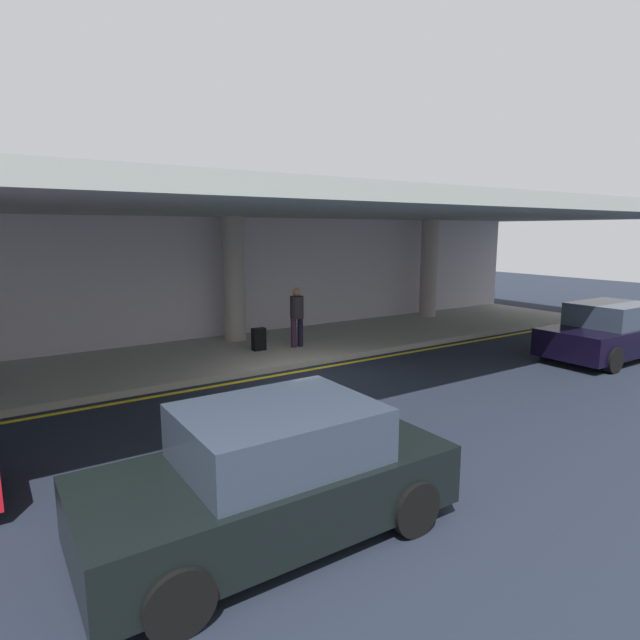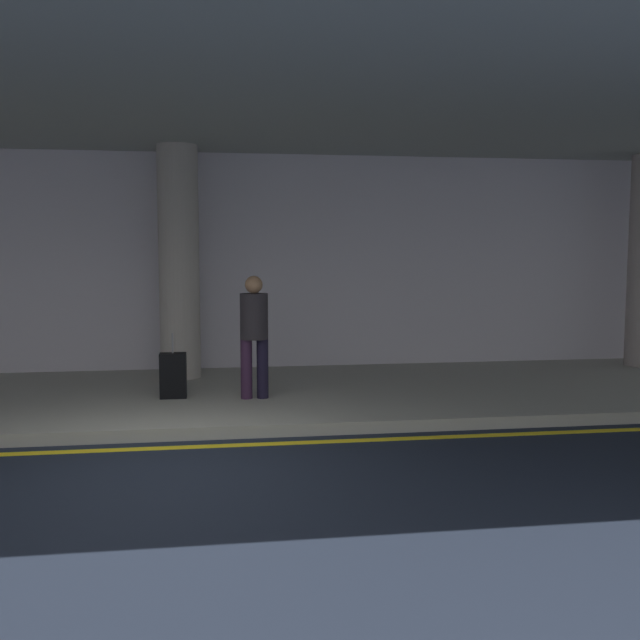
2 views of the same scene
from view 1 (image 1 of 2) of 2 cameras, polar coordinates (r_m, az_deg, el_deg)
The scene contains 11 objects.
ground_plane at distance 12.08m, azimuth -0.64°, elevation -6.50°, with size 60.00×60.00×0.00m, color #1A202C.
sidewalk at distance 14.68m, azimuth -7.22°, elevation -3.33°, with size 26.00×4.20×0.15m, color gray.
lane_stripe_yellow at distance 12.68m, azimuth -2.44°, elevation -5.71°, with size 26.00×0.14×0.01m, color yellow.
support_column_far_left at distance 15.52m, azimuth -9.47°, elevation 4.44°, with size 0.63×0.63×3.65m, color gray.
support_column_left_mid at distance 20.13m, azimuth 11.89°, elevation 5.58°, with size 0.63×0.63×3.65m, color gray.
ceiling_overhang at distance 13.86m, azimuth -6.64°, elevation 12.05°, with size 28.00×13.20×0.30m, color #929992.
terminal_back_wall at distance 16.42m, azimuth -10.85°, elevation 4.43°, with size 26.00×0.30×3.80m, color #B9B4BE.
car_black at distance 15.85m, azimuth 29.22°, elevation -1.18°, with size 4.10×1.92×1.50m.
car_black_no2 at distance 6.02m, azimuth -5.19°, elevation -16.70°, with size 4.10×1.92×1.50m.
traveler_with_luggage at distance 14.51m, azimuth -2.57°, elevation 0.77°, with size 0.38×0.38×1.68m.
suitcase_upright_primary at distance 14.28m, azimuth -6.76°, elevation -2.10°, with size 0.36×0.22×0.90m.
Camera 1 is at (-6.28, -9.75, 3.40)m, focal length 29.05 mm.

